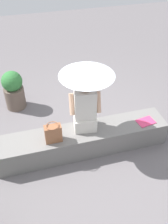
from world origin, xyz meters
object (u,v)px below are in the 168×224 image
magazine (146,122)px  planter_far (14,90)px  handbag_black (53,133)px  parasol (87,70)px  person_seated (85,108)px

magazine → planter_far: planter_far is taller
magazine → handbag_black: bearing=-8.7°
parasol → planter_far: parasol is taller
parasol → planter_far: 2.04m
magazine → planter_far: (2.02, -1.53, -0.02)m
parasol → handbag_black: parasol is taller
person_seated → planter_far: (1.03, -1.40, -0.40)m
person_seated → parasol: bearing=173.8°
parasol → magazine: bearing=172.0°
parasol → planter_far: (1.05, -1.40, -1.05)m
parasol → planter_far: size_ratio=1.48×
person_seated → parasol: (-0.02, 0.00, 0.66)m
person_seated → handbag_black: (0.53, 0.15, -0.24)m
magazine → person_seated: bearing=-17.3°
parasol → planter_far: bearing=-53.0°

